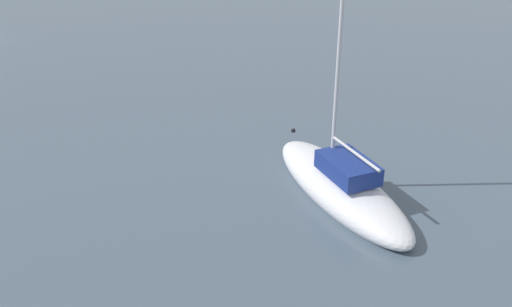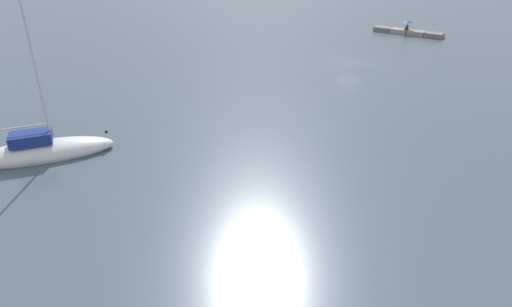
{
  "view_description": "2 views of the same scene",
  "coord_description": "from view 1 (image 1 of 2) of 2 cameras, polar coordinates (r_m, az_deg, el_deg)",
  "views": [
    {
      "loc": [
        22.29,
        41.23,
        10.93
      ],
      "look_at": [
        6.23,
        30.28,
        1.49
      ],
      "focal_mm": 39.48,
      "sensor_mm": 36.0,
      "label": 1
    },
    {
      "loc": [
        -20.76,
        45.04,
        12.6
      ],
      "look_at": [
        -7.47,
        27.33,
        1.58
      ],
      "focal_mm": 30.89,
      "sensor_mm": 36.0,
      "label": 2
    }
  ],
  "objects": [
    {
      "name": "sailboat_white_near",
      "position": [
        21.79,
        8.54,
        -3.23
      ],
      "size": [
        6.71,
        8.65,
        11.97
      ],
      "rotation": [
        0.0,
        0.0,
        2.58
      ],
      "color": "silver",
      "rests_on": "ground_plane"
    }
  ]
}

